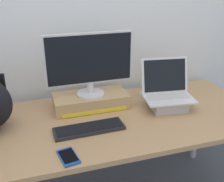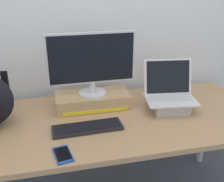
{
  "view_description": "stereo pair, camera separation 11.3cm",
  "coord_description": "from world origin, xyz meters",
  "px_view_note": "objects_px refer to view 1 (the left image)",
  "views": [
    {
      "loc": [
        -0.44,
        -1.42,
        1.56
      ],
      "look_at": [
        0.0,
        0.0,
        0.92
      ],
      "focal_mm": 43.76,
      "sensor_mm": 36.0,
      "label": 1
    },
    {
      "loc": [
        -0.34,
        -1.45,
        1.56
      ],
      "look_at": [
        0.0,
        0.0,
        0.92
      ],
      "focal_mm": 43.76,
      "sensor_mm": 36.0,
      "label": 2
    }
  ],
  "objects_px": {
    "external_keyboard": "(89,129)",
    "cell_phone": "(68,157)",
    "open_laptop": "(167,98)",
    "toner_box_yellow": "(91,101)",
    "desktop_monitor": "(90,63)"
  },
  "relations": [
    {
      "from": "desktop_monitor",
      "to": "external_keyboard",
      "type": "height_order",
      "value": "desktop_monitor"
    },
    {
      "from": "desktop_monitor",
      "to": "open_laptop",
      "type": "height_order",
      "value": "desktop_monitor"
    },
    {
      "from": "desktop_monitor",
      "to": "open_laptop",
      "type": "bearing_deg",
      "value": -17.51
    },
    {
      "from": "desktop_monitor",
      "to": "external_keyboard",
      "type": "xyz_separation_m",
      "value": [
        -0.08,
        -0.29,
        -0.3
      ]
    },
    {
      "from": "toner_box_yellow",
      "to": "cell_phone",
      "type": "distance_m",
      "value": 0.56
    },
    {
      "from": "toner_box_yellow",
      "to": "cell_phone",
      "type": "relative_size",
      "value": 3.22
    },
    {
      "from": "external_keyboard",
      "to": "cell_phone",
      "type": "xyz_separation_m",
      "value": [
        -0.15,
        -0.22,
        -0.01
      ]
    },
    {
      "from": "toner_box_yellow",
      "to": "open_laptop",
      "type": "xyz_separation_m",
      "value": [
        0.48,
        -0.15,
        0.02
      ]
    },
    {
      "from": "desktop_monitor",
      "to": "cell_phone",
      "type": "relative_size",
      "value": 3.7
    },
    {
      "from": "toner_box_yellow",
      "to": "desktop_monitor",
      "type": "relative_size",
      "value": 0.87
    },
    {
      "from": "toner_box_yellow",
      "to": "open_laptop",
      "type": "bearing_deg",
      "value": -17.11
    },
    {
      "from": "desktop_monitor",
      "to": "cell_phone",
      "type": "distance_m",
      "value": 0.63
    },
    {
      "from": "toner_box_yellow",
      "to": "desktop_monitor",
      "type": "distance_m",
      "value": 0.26
    },
    {
      "from": "external_keyboard",
      "to": "cell_phone",
      "type": "bearing_deg",
      "value": -127.24
    },
    {
      "from": "open_laptop",
      "to": "toner_box_yellow",
      "type": "bearing_deg",
      "value": 170.45
    }
  ]
}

